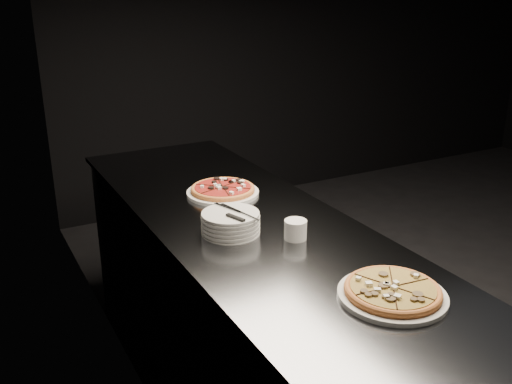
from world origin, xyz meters
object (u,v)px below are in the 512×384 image
pizza_mushroom (393,292)px  cutlery (234,213)px  counter (254,326)px  pizza_tomato (223,190)px  ramekin (295,229)px  plate_stack (231,223)px

pizza_mushroom → cutlery: size_ratio=1.40×
counter → pizza_tomato: (0.03, 0.36, 0.48)m
ramekin → counter: bearing=109.4°
cutlery → ramekin: cutlery is taller
counter → cutlery: 0.56m
cutlery → pizza_mushroom: bearing=-90.2°
pizza_tomato → cutlery: size_ratio=1.54×
counter → ramekin: bearing=-70.6°
plate_stack → ramekin: plate_stack is taller
pizza_mushroom → cutlery: 0.67m
cutlery → ramekin: (0.18, -0.14, -0.05)m
pizza_tomato → cutlery: bearing=-109.4°
counter → plate_stack: (-0.12, -0.03, 0.50)m
pizza_tomato → plate_stack: plate_stack is taller
plate_stack → counter: bearing=15.4°
cutlery → ramekin: bearing=-57.4°
pizza_tomato → ramekin: ramekin is taller
counter → plate_stack: bearing=-164.6°
pizza_mushroom → ramekin: ramekin is taller
pizza_tomato → ramekin: (0.03, -0.55, 0.02)m
pizza_mushroom → cutlery: cutlery is taller
counter → pizza_mushroom: size_ratio=7.55×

